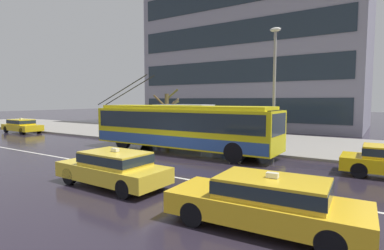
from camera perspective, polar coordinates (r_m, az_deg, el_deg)
The scene contains 13 objects.
ground_plane at distance 14.95m, azimuth -9.22°, elevation -7.31°, with size 160.00×160.00×0.00m, color #26202B.
sidewalk_slab at distance 23.53m, azimuth 7.95°, elevation -2.71°, with size 80.00×10.00×0.14m, color gray.
lane_centre_line at distance 14.11m, azimuth -12.52°, elevation -8.08°, with size 72.00×0.14×0.01m, color silver.
trolleybus at distance 17.84m, azimuth -2.02°, elevation -0.31°, with size 12.80×2.56×4.71m.
taxi_oncoming_near at distance 11.33m, azimuth -14.69°, elevation -7.68°, with size 4.38×1.85×1.39m.
taxi_oncoming_far at distance 7.68m, azimuth 14.04°, elevation -13.67°, with size 4.79×2.02×1.39m.
taxi_far_behind at distance 32.98m, azimuth -29.57°, elevation -0.05°, with size 4.54×1.87×1.39m.
bus_shelter at distance 21.95m, azimuth -1.34°, elevation 2.21°, with size 4.27×1.78×2.65m.
pedestrian_at_shelter at distance 19.69m, azimuth 5.83°, elevation 0.76°, with size 1.02×1.02×2.01m.
pedestrian_approaching_curb at distance 24.15m, azimuth -6.25°, elevation 1.59°, with size 1.28×1.28×2.06m.
street_lamp at distance 17.43m, azimuth 15.36°, elevation 8.24°, with size 0.60×0.32×6.93m.
street_tree_bare at distance 23.20m, azimuth -4.66°, elevation 2.37°, with size 1.96×1.49×3.83m.
office_tower_corner_left at distance 39.66m, azimuth 12.46°, elevation 20.38°, with size 24.25×14.67×27.71m.
Camera 1 is at (9.85, -10.81, 3.11)m, focal length 28.12 mm.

